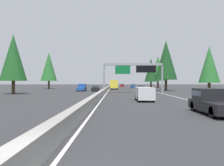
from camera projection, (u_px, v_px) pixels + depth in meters
name	position (u px, v px, depth m)	size (l,w,h in m)	color
ground_plane	(108.00, 90.00, 65.03)	(320.00, 320.00, 0.00)	#2D2D30
median_barrier	(109.00, 87.00, 85.03)	(180.00, 0.56, 0.90)	gray
shoulder_stripe_right	(144.00, 89.00, 74.89)	(160.00, 0.16, 0.01)	silver
shoulder_stripe_median	(110.00, 89.00, 75.03)	(160.00, 0.16, 0.01)	silver
sign_gantry_overhead	(134.00, 69.00, 49.27)	(0.50, 12.68, 6.33)	gray
pickup_distant_b	(212.00, 101.00, 17.19)	(5.60, 2.00, 1.86)	black
minivan_distant_a	(144.00, 93.00, 28.71)	(5.00, 1.95, 1.69)	silver
sedan_mid_center	(141.00, 88.00, 65.37)	(4.40, 1.80, 1.47)	red
sedan_far_center	(133.00, 86.00, 92.61)	(4.40, 1.80, 1.47)	#1E4793
box_truck_near_center	(114.00, 84.00, 74.94)	(8.50, 2.40, 2.95)	gold
sedan_far_right	(122.00, 85.00, 114.08)	(4.40, 1.80, 1.47)	maroon
oncoming_near	(82.00, 87.00, 60.39)	(5.60, 2.00, 1.86)	#1E4793
oncoming_far	(96.00, 88.00, 59.33)	(4.40, 1.80, 1.47)	black
conifer_right_near	(209.00, 65.00, 49.29)	(4.36, 4.36, 9.91)	#4C3823
conifer_right_mid	(166.00, 60.00, 62.90)	(5.97, 5.97, 13.56)	#4C3823
conifer_right_far	(158.00, 68.00, 91.72)	(5.55, 5.55, 12.62)	#4C3823
conifer_right_distant	(151.00, 70.00, 87.13)	(4.90, 4.90, 11.14)	#4C3823
conifer_left_near	(13.00, 58.00, 45.75)	(5.17, 5.17, 11.75)	#4C3823
conifer_left_mid	(49.00, 67.00, 79.02)	(5.46, 5.46, 12.41)	#4C3823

